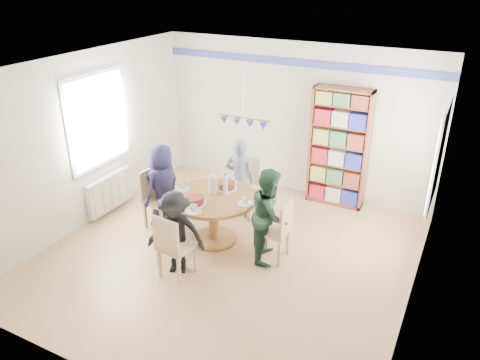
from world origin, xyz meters
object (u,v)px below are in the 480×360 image
Objects in this scene: chair_near at (172,244)px; person_near at (176,233)px; chair_right at (278,228)px; dining_table at (214,208)px; chair_left at (155,195)px; chair_far at (245,184)px; person_right at (270,215)px; radiator at (110,192)px; bookshelf at (339,149)px; person_far at (240,179)px; person_left at (163,186)px.

person_near is (-0.04, 0.14, 0.08)m from chair_near.
chair_right is 1.49m from chair_near.
dining_table is 0.92m from person_near.
chair_left reaches higher than chair_near.
chair_far is at bearing 135.43° from chair_right.
radiator is at bearing 71.72° from person_right.
dining_table is at bearing 89.50° from chair_near.
chair_far is 0.82× the size of person_near.
radiator is 0.49× the size of bookshelf.
chair_left is 1.37m from person_far.
chair_far is 2.05m from chair_near.
person_left is 1.87m from person_right.
chair_left is at bearing 119.04° from person_near.
dining_table is at bearing 1.24° from chair_left.
dining_table is 1.36× the size of chair_left.
bookshelf is (1.24, 1.05, 0.47)m from chair_far.
dining_table is (2.03, -0.01, 0.21)m from radiator.
chair_far is at bearing 23.67° from person_right.
chair_left is (-1.05, -0.02, -0.03)m from dining_table.
bookshelf is (1.27, 3.10, 0.49)m from chair_near.
person_left is 1.14× the size of person_near.
person_left is at bearing 33.04° from chair_left.
chair_left is 1.48m from chair_far.
radiator is at bearing 178.38° from chair_left.
chair_left is at bearing 72.13° from person_right.
person_right is at bearing -2.21° from dining_table.
person_left is at bearing -137.82° from bookshelf.
bookshelf reaches higher than person_near.
chair_near reaches higher than chair_right.
chair_left is at bearing 179.97° from chair_right.
chair_far is at bearing -139.59° from bookshelf.
radiator is 1.00m from chair_left.
chair_near is (1.04, -1.03, -0.01)m from chair_left.
radiator is at bearing 10.18° from person_far.
chair_right reaches higher than dining_table.
bookshelf reaches higher than person_far.
bookshelf is (2.31, 2.07, 0.48)m from chair_left.
person_left is 1.24m from person_far.
chair_near is 1.45m from person_left.
person_left is 1.01× the size of person_far.
person_left is 1.31m from person_near.
bookshelf is (1.27, 1.19, 0.33)m from person_far.
person_far is (2.02, 0.85, 0.33)m from radiator.
person_near is at bearing -113.93° from bookshelf.
radiator is 0.77× the size of dining_table.
person_right is (-0.13, -0.01, 0.18)m from chair_right.
person_far reaches higher than chair_near.
chair_left is at bearing -138.19° from bookshelf.
dining_table is 1.05m from chair_left.
chair_right is 1.39m from person_far.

